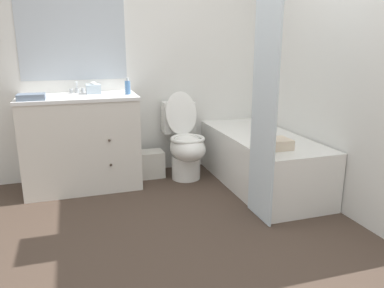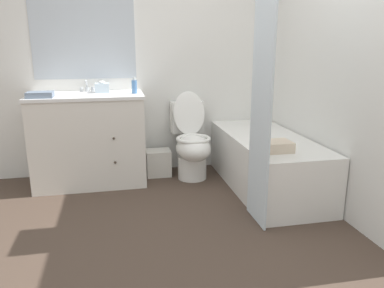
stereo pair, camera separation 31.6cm
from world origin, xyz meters
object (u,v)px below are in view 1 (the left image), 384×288
(tissue_box, at_px, (93,89))
(bathtub, at_px, (261,160))
(soap_dispenser, at_px, (128,87))
(hand_towel_folded, at_px, (31,97))
(toilet, at_px, (185,144))
(sink_faucet, at_px, (77,89))
(bath_towel_folded, at_px, (273,144))
(wastebasket, at_px, (151,164))
(vanity_cabinet, at_px, (81,141))

(tissue_box, bearing_deg, bathtub, -22.03)
(soap_dispenser, height_order, hand_towel_folded, soap_dispenser)
(soap_dispenser, bearing_deg, toilet, -1.30)
(sink_faucet, distance_m, bath_towel_folded, 1.95)
(bathtub, bearing_deg, sink_faucet, 156.88)
(soap_dispenser, distance_m, hand_towel_folded, 0.85)
(toilet, distance_m, bath_towel_folded, 1.05)
(bathtub, distance_m, wastebasket, 1.14)
(soap_dispenser, xyz_separation_m, hand_towel_folded, (-0.84, -0.12, -0.04))
(sink_faucet, relative_size, bathtub, 0.09)
(vanity_cabinet, xyz_separation_m, soap_dispenser, (0.46, -0.05, 0.51))
(hand_towel_folded, distance_m, bath_towel_folded, 2.08)
(hand_towel_folded, bearing_deg, wastebasket, 12.69)
(toilet, height_order, tissue_box, tissue_box)
(toilet, xyz_separation_m, soap_dispenser, (-0.56, 0.01, 0.60))
(bath_towel_folded, bearing_deg, soap_dispenser, 138.28)
(toilet, height_order, bath_towel_folded, toilet)
(vanity_cabinet, xyz_separation_m, sink_faucet, (-0.00, 0.20, 0.47))
(wastebasket, bearing_deg, tissue_box, 176.34)
(sink_faucet, distance_m, wastebasket, 1.05)
(vanity_cabinet, distance_m, wastebasket, 0.76)
(bathtub, relative_size, soap_dispenser, 10.07)
(sink_faucet, xyz_separation_m, bath_towel_folded, (1.50, -1.18, -0.37))
(tissue_box, bearing_deg, hand_towel_folded, -152.76)
(bath_towel_folded, bearing_deg, hand_towel_folded, 156.74)
(toilet, xyz_separation_m, wastebasket, (-0.33, 0.13, -0.23))
(soap_dispenser, bearing_deg, wastebasket, 27.97)
(sink_faucet, relative_size, toilet, 0.16)
(vanity_cabinet, height_order, soap_dispenser, soap_dispenser)
(tissue_box, height_order, hand_towel_folded, tissue_box)
(soap_dispenser, xyz_separation_m, bath_towel_folded, (1.04, -0.93, -0.41))
(vanity_cabinet, bearing_deg, toilet, -3.48)
(vanity_cabinet, bearing_deg, soap_dispenser, -6.13)
(toilet, bearing_deg, bathtub, -34.62)
(soap_dispenser, relative_size, hand_towel_folded, 0.69)
(toilet, relative_size, soap_dispenser, 5.63)
(bathtub, height_order, hand_towel_folded, hand_towel_folded)
(hand_towel_folded, bearing_deg, sink_faucet, 44.16)
(sink_faucet, relative_size, tissue_box, 0.96)
(sink_faucet, height_order, bath_towel_folded, sink_faucet)
(bath_towel_folded, bearing_deg, tissue_box, 141.22)
(vanity_cabinet, distance_m, toilet, 1.02)
(vanity_cabinet, height_order, sink_faucet, sink_faucet)
(soap_dispenser, distance_m, bath_towel_folded, 1.46)
(wastebasket, bearing_deg, hand_towel_folded, -167.31)
(bathtub, xyz_separation_m, soap_dispenser, (-1.20, 0.45, 0.70))
(sink_faucet, distance_m, soap_dispenser, 0.52)
(soap_dispenser, bearing_deg, hand_towel_folded, -171.89)
(toilet, distance_m, tissue_box, 1.05)
(vanity_cabinet, height_order, hand_towel_folded, hand_towel_folded)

